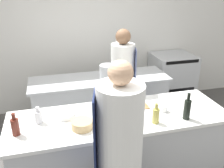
# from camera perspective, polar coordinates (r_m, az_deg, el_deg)

# --- Properties ---
(wall_back) EXTENTS (8.00, 0.06, 2.80)m
(wall_back) POSITION_cam_1_polar(r_m,az_deg,el_deg) (4.68, -5.73, 11.16)
(wall_back) COLOR silver
(wall_back) RESTS_ON ground_plane
(prep_counter) EXTENTS (2.54, 0.84, 0.89)m
(prep_counter) POSITION_cam_1_polar(r_m,az_deg,el_deg) (3.14, 1.70, -14.25)
(prep_counter) COLOR #B7BABC
(prep_counter) RESTS_ON ground_plane
(pass_counter) EXTENTS (2.20, 0.68, 0.89)m
(pass_counter) POSITION_cam_1_polar(r_m,az_deg,el_deg) (4.14, -2.67, -4.37)
(pass_counter) COLOR #B7BABC
(pass_counter) RESTS_ON ground_plane
(oven_range) EXTENTS (0.77, 0.69, 1.01)m
(oven_range) POSITION_cam_1_polar(r_m,az_deg,el_deg) (5.08, 13.42, 1.02)
(oven_range) COLOR #B7BABC
(oven_range) RESTS_ON ground_plane
(chef_at_prep_near) EXTENTS (0.44, 0.43, 1.79)m
(chef_at_prep_near) POSITION_cam_1_polar(r_m,az_deg,el_deg) (2.26, 1.59, -16.78)
(chef_at_prep_near) COLOR black
(chef_at_prep_near) RESTS_ON ground_plane
(chef_at_stove) EXTENTS (0.37, 0.35, 1.74)m
(chef_at_stove) POSITION_cam_1_polar(r_m,az_deg,el_deg) (3.61, 2.42, -1.04)
(chef_at_stove) COLOR black
(chef_at_stove) RESTS_ON ground_plane
(bottle_olive_oil) EXTENTS (0.08, 0.08, 0.31)m
(bottle_olive_oil) POSITION_cam_1_polar(r_m,az_deg,el_deg) (2.89, 16.80, -5.46)
(bottle_olive_oil) COLOR black
(bottle_olive_oil) RESTS_ON prep_counter
(bottle_vinegar) EXTENTS (0.08, 0.08, 0.23)m
(bottle_vinegar) POSITION_cam_1_polar(r_m,az_deg,el_deg) (2.75, 9.98, -7.04)
(bottle_vinegar) COLOR #B2A84C
(bottle_vinegar) RESTS_ON prep_counter
(bottle_wine) EXTENTS (0.09, 0.09, 0.19)m
(bottle_wine) POSITION_cam_1_polar(r_m,az_deg,el_deg) (2.83, -16.46, -7.14)
(bottle_wine) COLOR silver
(bottle_wine) RESTS_ON prep_counter
(bottle_cooking_oil) EXTENTS (0.08, 0.08, 0.21)m
(bottle_cooking_oil) POSITION_cam_1_polar(r_m,az_deg,el_deg) (2.66, 4.34, -8.00)
(bottle_cooking_oil) COLOR #2D5175
(bottle_cooking_oil) RESTS_ON prep_counter
(bottle_sauce) EXTENTS (0.08, 0.08, 0.24)m
(bottle_sauce) POSITION_cam_1_polar(r_m,az_deg,el_deg) (2.69, -21.25, -9.03)
(bottle_sauce) COLOR #5B2319
(bottle_sauce) RESTS_ON prep_counter
(bottle_water) EXTENTS (0.07, 0.07, 0.19)m
(bottle_water) POSITION_cam_1_polar(r_m,az_deg,el_deg) (3.05, -3.34, -3.81)
(bottle_water) COLOR #19471E
(bottle_water) RESTS_ON prep_counter
(bowl_mixing_large) EXTENTS (0.21, 0.21, 0.05)m
(bowl_mixing_large) POSITION_cam_1_polar(r_m,az_deg,el_deg) (2.89, -10.58, -6.99)
(bowl_mixing_large) COLOR white
(bowl_mixing_large) RESTS_ON prep_counter
(bowl_prep_small) EXTENTS (0.22, 0.22, 0.09)m
(bowl_prep_small) POSITION_cam_1_polar(r_m,az_deg,el_deg) (2.66, -6.86, -9.18)
(bowl_prep_small) COLOR tan
(bowl_prep_small) RESTS_ON prep_counter
(cup) EXTENTS (0.09, 0.09, 0.08)m
(cup) POSITION_cam_1_polar(r_m,az_deg,el_deg) (3.02, 11.71, -5.48)
(cup) COLOR white
(cup) RESTS_ON prep_counter
(cutting_board) EXTENTS (0.37, 0.23, 0.01)m
(cutting_board) POSITION_cam_1_polar(r_m,az_deg,el_deg) (3.09, 4.69, -5.03)
(cutting_board) COLOR olive
(cutting_board) RESTS_ON prep_counter
(stockpot) EXTENTS (0.24, 0.24, 0.26)m
(stockpot) POSITION_cam_1_polar(r_m,az_deg,el_deg) (3.79, -1.02, 2.50)
(stockpot) COLOR #B7BABC
(stockpot) RESTS_ON pass_counter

